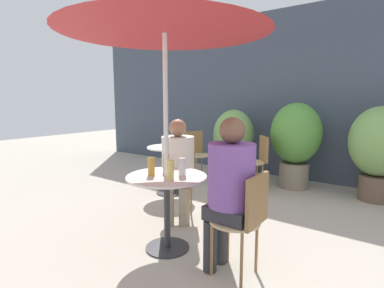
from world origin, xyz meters
name	(u,v)px	position (x,y,z in m)	size (l,w,h in m)	color
ground_plane	(193,252)	(0.00, 0.00, 0.00)	(20.00, 20.00, 0.00)	#B2A899
storefront_wall	(304,95)	(0.00, 3.26, 1.50)	(10.00, 0.06, 3.00)	#3D4756
cafe_table_near	(167,194)	(-0.25, -0.08, 0.54)	(0.75, 0.75, 0.72)	#2D2D33
cafe_table_far	(170,160)	(-1.35, 1.25, 0.52)	(0.68, 0.68, 0.72)	#2D2D33
bistro_chair_0	(245,215)	(0.56, -0.08, 0.53)	(0.41, 0.41, 0.86)	tan
bistro_chair_1	(180,174)	(-0.65, 0.62, 0.53)	(0.46, 0.47, 0.86)	tan
bistro_chair_2	(197,150)	(-1.49, 2.14, 0.53)	(0.46, 0.45, 0.86)	tan
bistro_chair_3	(257,157)	(-0.34, 2.16, 0.53)	(0.47, 0.47, 0.86)	tan
seated_person_0	(230,184)	(0.42, -0.08, 0.76)	(0.38, 0.38, 1.29)	#2D2D33
seated_person_1	(178,162)	(-0.58, 0.49, 0.71)	(0.45, 0.47, 1.20)	gray
beer_glass_0	(151,166)	(-0.37, -0.16, 0.80)	(0.07, 0.07, 0.17)	#B28433
beer_glass_1	(171,170)	(-0.13, -0.16, 0.81)	(0.06, 0.06, 0.17)	#DBC65B
beer_glass_2	(182,167)	(-0.13, 0.00, 0.80)	(0.07, 0.07, 0.17)	silver
beer_glass_3	(166,163)	(-0.34, 0.02, 0.81)	(0.06, 0.06, 0.18)	#B28433
potted_plant_0	(233,138)	(-1.04, 2.67, 0.73)	(0.74, 0.74, 1.24)	slate
potted_plant_1	(296,138)	(0.08, 2.68, 0.80)	(0.79, 0.79, 1.37)	slate
potted_plant_2	(379,146)	(1.21, 2.72, 0.78)	(0.78, 0.78, 1.33)	brown
umbrella	(165,17)	(-0.25, -0.08, 2.13)	(1.86, 1.86, 2.27)	silver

